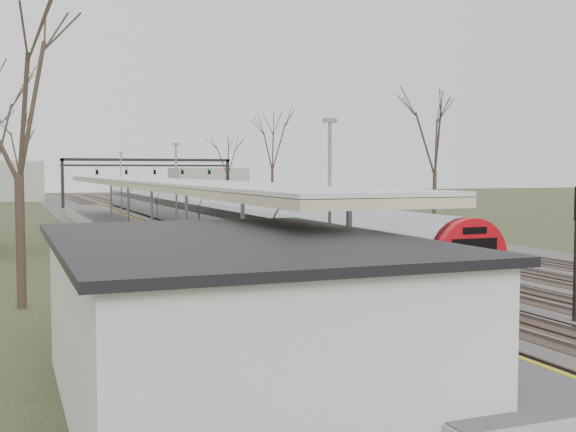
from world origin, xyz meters
The scene contains 10 objects.
track_bed centered at (0.26, 55.00, 0.06)m, with size 24.00×160.00×0.22m.
platform centered at (-9.05, 37.50, 0.50)m, with size 3.50×69.00×1.00m, color #9E9B93.
canopy centered at (-9.05, 32.99, 3.93)m, with size 4.10×50.00×3.11m.
station_building centered at (-12.50, 8.00, 1.60)m, with size 6.00×9.00×3.20m, color silver.
signal_gantry centered at (0.29, 84.99, 4.91)m, with size 21.00×0.59×6.08m.
tree_west_near centered at (-16.00, 20.00, 7.29)m, with size 5.00×5.00×10.30m.
tree_east_far centered at (14.00, 42.00, 7.29)m, with size 5.00×5.00×10.30m.
train_near centered at (-2.50, 51.63, 1.48)m, with size 2.62×75.21×3.05m.
train_far centered at (4.50, 85.51, 1.48)m, with size 2.62×45.21×3.05m.
passenger centered at (-9.09, 17.30, 1.87)m, with size 0.64×0.42×1.74m, color #27274B.
Camera 1 is at (-16.44, -4.93, 4.56)m, focal length 45.00 mm.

